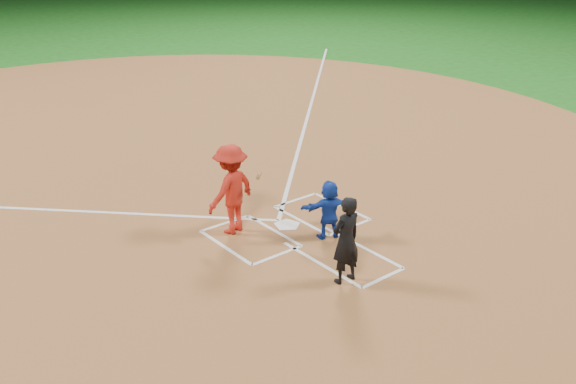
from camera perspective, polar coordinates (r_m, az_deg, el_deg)
ground at (r=13.70m, az=-0.07°, el=-3.03°), size 120.00×120.00×0.00m
home_plate_dirt at (r=18.40m, az=-11.88°, el=3.48°), size 28.00×28.00×0.01m
home_plate at (r=13.69m, az=-0.07°, el=-2.95°), size 0.60×0.60×0.02m
catcher at (r=12.98m, az=3.67°, el=-1.56°), size 1.19×0.78×1.23m
umpire at (r=11.34m, az=5.17°, el=-4.28°), size 0.61×0.41×1.65m
chalk_markings at (r=17.80m, az=-10.81°, el=2.92°), size 28.35×17.32×0.01m
batter_at_plate at (r=13.12m, az=-5.07°, el=0.24°), size 1.57×0.98×1.89m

